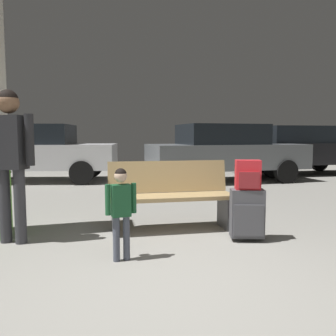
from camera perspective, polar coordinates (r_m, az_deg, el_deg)
The scene contains 9 objects.
ground_plane at distance 6.77m, azimuth -5.96°, elevation -5.51°, with size 18.00×18.00×0.10m, color gray.
bench at distance 4.53m, azimuth 0.45°, elevation -4.58°, with size 1.60×0.54×0.89m.
suitcase at distance 4.17m, azimuth 12.84°, elevation -7.30°, with size 0.41×0.30×0.60m.
backpack_bright at distance 4.10m, azimuth 12.97°, elevation -1.14°, with size 0.31×0.25×0.34m.
child at distance 3.42m, azimuth -7.75°, elevation -5.90°, with size 0.30×0.18×0.91m.
adult at distance 4.27m, azimuth -24.49°, elevation 2.78°, with size 0.56×0.32×1.73m.
parked_car_far at distance 9.92m, azimuth -20.83°, elevation 2.60°, with size 4.28×2.20×1.51m.
parked_car_near at distance 9.38m, azimuth 9.31°, elevation 2.74°, with size 4.23×2.07×1.51m.
parked_car_side at distance 11.69m, azimuth 20.51°, elevation 2.98°, with size 4.12×1.85×1.51m.
Camera 1 is at (-0.55, -2.62, 1.23)m, focal length 37.17 mm.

